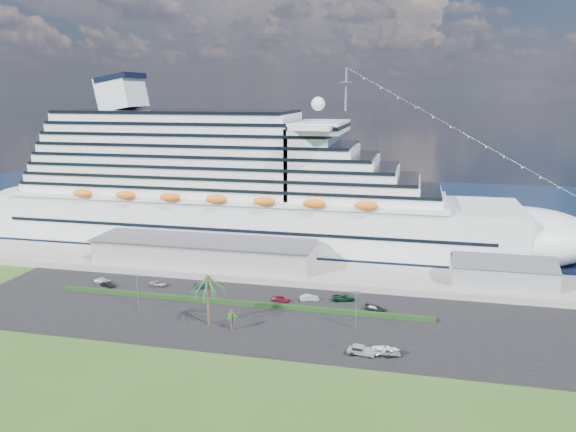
% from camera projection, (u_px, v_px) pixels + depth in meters
% --- Properties ---
extents(ground, '(420.00, 420.00, 0.00)m').
position_uv_depth(ground, '(250.00, 338.00, 110.45)').
color(ground, '#2B551C').
rests_on(ground, ground).
extents(asphalt_lot, '(140.00, 38.00, 0.12)m').
position_uv_depth(asphalt_lot, '(264.00, 316.00, 120.91)').
color(asphalt_lot, black).
rests_on(asphalt_lot, ground).
extents(wharf, '(240.00, 20.00, 1.80)m').
position_uv_depth(wharf, '(293.00, 271.00, 148.32)').
color(wharf, gray).
rests_on(wharf, ground).
extents(water, '(420.00, 160.00, 0.02)m').
position_uv_depth(water, '(339.00, 208.00, 234.16)').
color(water, '#0A1E31').
rests_on(water, ground).
extents(cruise_ship, '(191.00, 38.00, 54.00)m').
position_uv_depth(cruise_ship, '(242.00, 194.00, 172.45)').
color(cruise_ship, silver).
rests_on(cruise_ship, ground).
extents(terminal_building, '(61.00, 15.00, 6.30)m').
position_uv_depth(terminal_building, '(204.00, 251.00, 152.89)').
color(terminal_building, gray).
rests_on(terminal_building, wharf).
extents(port_shed, '(24.00, 12.31, 7.37)m').
position_uv_depth(port_shed, '(502.00, 273.00, 136.21)').
color(port_shed, gray).
rests_on(port_shed, wharf).
extents(hedge, '(88.00, 1.10, 0.90)m').
position_uv_depth(hedge, '(236.00, 302.00, 127.30)').
color(hedge, black).
rests_on(hedge, asphalt_lot).
extents(lamp_post_left, '(1.60, 0.35, 8.27)m').
position_uv_depth(lamp_post_left, '(137.00, 288.00, 123.02)').
color(lamp_post_left, gray).
rests_on(lamp_post_left, asphalt_lot).
extents(lamp_post_right, '(1.60, 0.35, 8.27)m').
position_uv_depth(lamp_post_right, '(356.00, 306.00, 112.54)').
color(lamp_post_right, gray).
rests_on(lamp_post_right, asphalt_lot).
extents(palm_tall, '(8.82, 8.82, 11.13)m').
position_uv_depth(palm_tall, '(208.00, 283.00, 114.45)').
color(palm_tall, '#47301E').
rests_on(palm_tall, ground).
extents(palm_short, '(3.53, 3.53, 4.56)m').
position_uv_depth(palm_short, '(232.00, 313.00, 113.02)').
color(palm_short, '#47301E').
rests_on(palm_short, ground).
extents(parked_car_0, '(4.11, 1.77, 1.38)m').
position_uv_depth(parked_car_0, '(103.00, 280.00, 141.44)').
color(parked_car_0, silver).
rests_on(parked_car_0, asphalt_lot).
extents(parked_car_1, '(4.09, 2.28, 1.28)m').
position_uv_depth(parked_car_1, '(108.00, 284.00, 138.69)').
color(parked_car_1, black).
rests_on(parked_car_1, asphalt_lot).
extents(parked_car_2, '(4.49, 2.28, 1.22)m').
position_uv_depth(parked_car_2, '(158.00, 284.00, 139.39)').
color(parked_car_2, gray).
rests_on(parked_car_2, asphalt_lot).
extents(parked_car_3, '(4.70, 2.79, 1.28)m').
position_uv_depth(parked_car_3, '(203.00, 286.00, 137.80)').
color(parked_car_3, navy).
rests_on(parked_car_3, asphalt_lot).
extents(parked_car_4, '(4.34, 2.15, 1.42)m').
position_uv_depth(parked_car_4, '(281.00, 299.00, 128.91)').
color(parked_car_4, maroon).
rests_on(parked_car_4, asphalt_lot).
extents(parked_car_5, '(4.62, 2.78, 1.44)m').
position_uv_depth(parked_car_5, '(309.00, 298.00, 129.49)').
color(parked_car_5, '#B7B8BE').
rests_on(parked_car_5, asphalt_lot).
extents(parked_car_6, '(5.82, 3.85, 1.49)m').
position_uv_depth(parked_car_6, '(344.00, 297.00, 129.60)').
color(parked_car_6, '#0C301D').
rests_on(parked_car_6, asphalt_lot).
extents(parked_car_7, '(5.06, 3.23, 1.36)m').
position_uv_depth(parked_car_7, '(376.00, 308.00, 123.42)').
color(parked_car_7, black).
rests_on(parked_car_7, asphalt_lot).
extents(pickup_truck, '(5.23, 2.48, 1.77)m').
position_uv_depth(pickup_truck, '(361.00, 350.00, 102.58)').
color(pickup_truck, black).
rests_on(pickup_truck, asphalt_lot).
extents(boat_trailer, '(6.40, 4.33, 1.81)m').
position_uv_depth(boat_trailer, '(387.00, 350.00, 102.24)').
color(boat_trailer, gray).
rests_on(boat_trailer, asphalt_lot).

